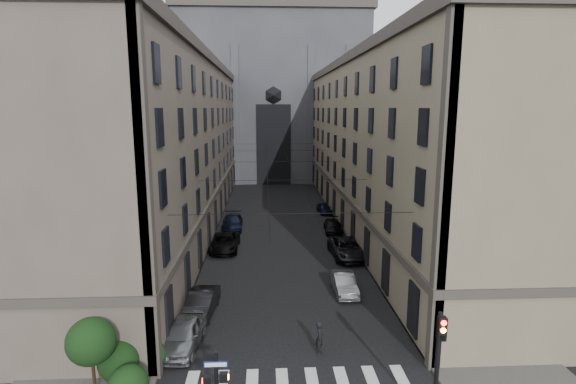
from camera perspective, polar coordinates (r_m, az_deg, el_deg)
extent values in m
cube|color=#383533|center=(53.22, -12.60, -4.13)|extent=(7.00, 80.00, 0.15)
cube|color=#383533|center=(53.80, 10.08, -3.87)|extent=(7.00, 80.00, 0.15)
cube|color=#4B4339|center=(52.31, -16.25, 5.39)|extent=(13.00, 60.00, 18.00)
cube|color=#38332D|center=(52.37, -16.80, 15.68)|extent=(13.60, 60.60, 0.90)
cube|color=#38332D|center=(52.94, -15.98, 0.21)|extent=(13.40, 60.30, 0.50)
cube|color=brown|center=(53.08, 13.57, 5.59)|extent=(13.00, 60.00, 18.00)
cube|color=#38332D|center=(53.13, 14.03, 15.73)|extent=(13.60, 60.60, 0.90)
cube|color=#38332D|center=(53.69, 13.35, 0.48)|extent=(13.40, 60.30, 0.50)
cube|color=#2D2D33|center=(89.75, -2.00, 11.66)|extent=(34.00, 22.00, 30.00)
cube|color=#38332D|center=(91.35, -2.07, 21.42)|extent=(35.00, 23.00, 1.20)
cube|color=black|center=(78.95, -1.83, 5.98)|extent=(6.00, 0.30, 14.00)
cube|color=orange|center=(19.41, -8.17, -22.25)|extent=(0.34, 0.24, 0.38)
cube|color=#FF0C07|center=(19.67, -10.20, -22.52)|extent=(0.34, 0.24, 0.38)
cube|color=navy|center=(18.98, -9.16, -20.79)|extent=(0.95, 0.05, 0.24)
cylinder|color=black|center=(21.14, 18.37, -20.69)|extent=(0.20, 0.20, 5.20)
cube|color=black|center=(20.01, 18.95, -16.09)|extent=(0.34, 0.30, 1.00)
cylinder|color=#FF0C07|center=(19.73, 19.18, -15.45)|extent=(0.22, 0.05, 0.22)
cylinder|color=orange|center=(19.87, 19.12, -16.28)|extent=(0.22, 0.05, 0.22)
cylinder|color=black|center=(20.02, 19.07, -17.10)|extent=(0.22, 0.05, 0.22)
sphere|color=black|center=(25.00, -20.73, -19.46)|extent=(2.00, 2.00, 2.00)
sphere|color=black|center=(25.61, -16.81, -19.20)|extent=(1.40, 1.40, 1.40)
cylinder|color=black|center=(24.07, -23.45, -20.37)|extent=(0.16, 0.16, 2.40)
sphere|color=black|center=(23.31, -23.75, -16.98)|extent=(2.20, 2.20, 2.20)
cylinder|color=black|center=(25.46, 0.52, -2.77)|extent=(14.00, 0.03, 0.03)
cylinder|color=black|center=(37.23, -0.58, 1.52)|extent=(14.00, 0.03, 0.03)
cylinder|color=black|center=(50.10, -1.19, 3.87)|extent=(14.00, 0.03, 0.03)
cylinder|color=black|center=(63.02, -1.55, 5.26)|extent=(14.00, 0.03, 0.03)
cylinder|color=black|center=(74.97, -1.77, 6.12)|extent=(14.00, 0.03, 0.03)
cylinder|color=black|center=(51.12, -2.68, 3.55)|extent=(0.03, 60.00, 0.03)
cylinder|color=black|center=(51.19, 0.24, 3.57)|extent=(0.03, 60.00, 0.03)
imported|color=slate|center=(27.23, -13.12, -17.19)|extent=(2.33, 4.93, 1.63)
imported|color=black|center=(30.83, -10.97, -13.73)|extent=(2.12, 4.90, 1.57)
imported|color=black|center=(43.41, -8.02, -6.38)|extent=(2.68, 5.64, 1.55)
imported|color=black|center=(50.71, -7.07, -3.84)|extent=(2.34, 5.50, 1.58)
imported|color=gray|center=(33.88, 7.11, -11.44)|extent=(1.57, 4.35, 1.43)
imported|color=black|center=(41.46, 7.49, -7.12)|extent=(3.03, 6.05, 1.64)
imported|color=black|center=(49.32, 5.75, -4.37)|extent=(2.11, 4.72, 1.34)
imported|color=black|center=(58.09, 4.64, -2.08)|extent=(1.86, 3.94, 1.30)
imported|color=black|center=(26.09, 4.07, -17.97)|extent=(0.61, 0.77, 1.85)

